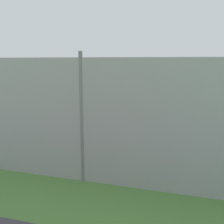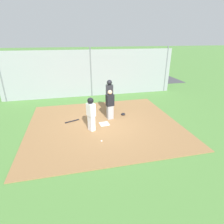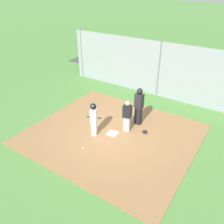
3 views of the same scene
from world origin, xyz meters
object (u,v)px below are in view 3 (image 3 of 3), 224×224
object	(u,v)px
umpire	(139,106)
baseball	(83,148)
catcher	(127,116)
runner	(94,117)
parked_car_red	(188,63)
catcher_mask	(145,132)
baseball_bat	(94,117)
home_plate	(112,133)
parked_car_green	(119,52)

from	to	relation	value
umpire	baseball	size ratio (longest dim) A/B	25.15
umpire	baseball	distance (m)	3.26
catcher	runner	distance (m)	1.50
runner	parked_car_red	bearing A→B (deg)	58.27
runner	parked_car_red	xyz separation A→B (m)	(-0.89, -10.43, -0.29)
umpire	catcher_mask	xyz separation A→B (m)	(-0.64, 0.53, -0.93)
runner	catcher_mask	world-z (taller)	runner
parked_car_red	baseball	bearing A→B (deg)	-89.38
catcher	parked_car_red	size ratio (longest dim) A/B	0.36
catcher	catcher_mask	xyz separation A→B (m)	(-0.79, -0.29, -0.73)
baseball_bat	catcher_mask	size ratio (longest dim) A/B	3.09
home_plate	parked_car_green	distance (m)	11.22
baseball_bat	parked_car_green	distance (m)	9.95
parked_car_green	umpire	bearing A→B (deg)	117.42
baseball_bat	parked_car_green	world-z (taller)	parked_car_green
catcher	parked_car_red	distance (m)	9.40
umpire	baseball	bearing A→B (deg)	-11.08
catcher	umpire	bearing A→B (deg)	156.64
baseball_bat	parked_car_green	bearing A→B (deg)	93.95
baseball_bat	home_plate	bearing A→B (deg)	-43.26
runner	parked_car_red	size ratio (longest dim) A/B	0.36
umpire	catcher_mask	world-z (taller)	umpire
home_plate	runner	distance (m)	1.19
catcher	catcher_mask	size ratio (longest dim) A/B	6.41
runner	parked_car_green	xyz separation A→B (m)	(5.02, -10.13, -0.29)
home_plate	catcher	xyz separation A→B (m)	(-0.41, -0.56, 0.78)
catcher_mask	parked_car_green	size ratio (longest dim) A/B	0.05
umpire	parked_car_green	world-z (taller)	umpire
umpire	parked_car_green	xyz separation A→B (m)	(6.25, -8.28, -0.41)
runner	baseball	world-z (taller)	runner
catcher	runner	xyz separation A→B (m)	(1.09, 1.03, 0.08)
umpire	baseball	world-z (taller)	umpire
catcher	runner	size ratio (longest dim) A/B	0.99
home_plate	parked_car_green	world-z (taller)	parked_car_green
baseball_bat	umpire	bearing A→B (deg)	-1.14
baseball	catcher	bearing A→B (deg)	-111.03
catcher	runner	bearing A→B (deg)	-59.27
umpire	parked_car_green	size ratio (longest dim) A/B	0.42
baseball	parked_car_red	size ratio (longest dim) A/B	0.02
baseball_bat	runner	bearing A→B (deg)	-72.86
baseball_bat	parked_car_green	xyz separation A→B (m)	(4.16, -9.02, 0.55)
home_plate	baseball	world-z (taller)	baseball
umpire	runner	world-z (taller)	umpire
umpire	runner	size ratio (longest dim) A/B	1.19
catcher	parked_car_green	bearing A→B (deg)	-158.98
umpire	parked_car_red	bearing A→B (deg)	-170.55
catcher	parked_car_green	world-z (taller)	catcher
runner	parked_car_green	world-z (taller)	runner
baseball	parked_car_red	xyz separation A→B (m)	(-0.63, -11.54, 0.55)
catcher	home_plate	bearing A→B (deg)	-49.12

